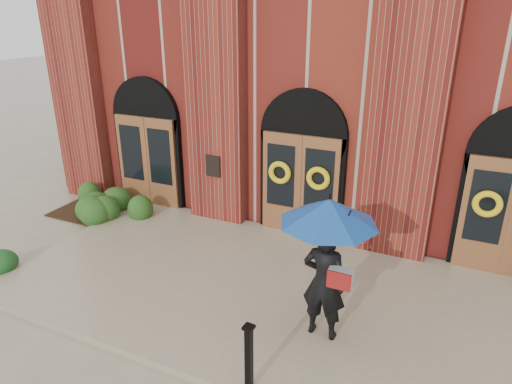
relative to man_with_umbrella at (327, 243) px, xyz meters
The scene contains 6 objects.
ground 2.64m from the man_with_umbrella, 156.57° to the left, with size 90.00×90.00×0.00m, color gray.
landing 2.63m from the man_with_umbrella, 152.39° to the left, with size 10.00×5.30×0.15m, color tan.
church_building 9.79m from the man_with_umbrella, 99.98° to the left, with size 16.20×12.53×7.00m.
man_with_umbrella is the anchor object (origin of this frame).
metal_post 2.09m from the man_with_umbrella, 110.13° to the right, with size 0.16×0.16×1.11m.
hedge_wall_left 7.53m from the man_with_umbrella, 161.68° to the left, with size 2.73×1.09×0.70m, color #244717.
Camera 1 is at (3.34, -6.98, 5.34)m, focal length 32.00 mm.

